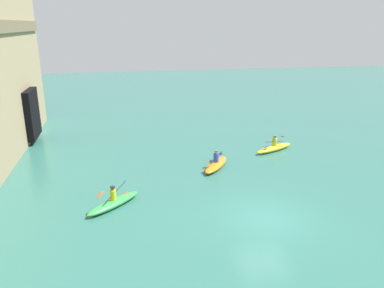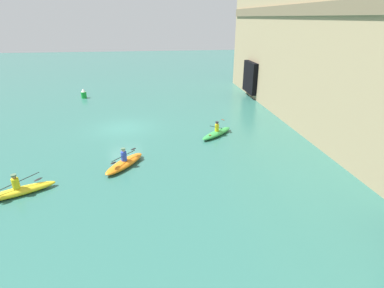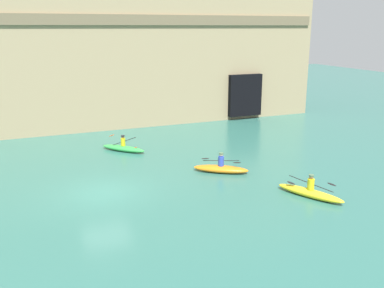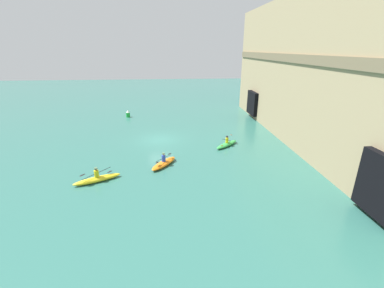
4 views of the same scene
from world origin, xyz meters
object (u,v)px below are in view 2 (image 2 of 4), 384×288
object	(u,v)px
kayak_yellow	(18,191)
marker_buoy	(84,94)
kayak_orange	(125,163)
kayak_green	(217,133)

from	to	relation	value
kayak_yellow	marker_buoy	bearing A→B (deg)	65.91
kayak_orange	kayak_green	bearing A→B (deg)	-22.01
kayak_orange	kayak_yellow	bearing A→B (deg)	150.98
kayak_yellow	kayak_green	distance (m)	13.28
kayak_yellow	kayak_orange	bearing A→B (deg)	0.30
kayak_yellow	kayak_green	world-z (taller)	kayak_yellow
kayak_orange	kayak_yellow	distance (m)	5.60
kayak_orange	marker_buoy	distance (m)	18.21
kayak_orange	kayak_yellow	xyz separation A→B (m)	(2.45, -5.03, 0.01)
marker_buoy	kayak_orange	bearing A→B (deg)	17.85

